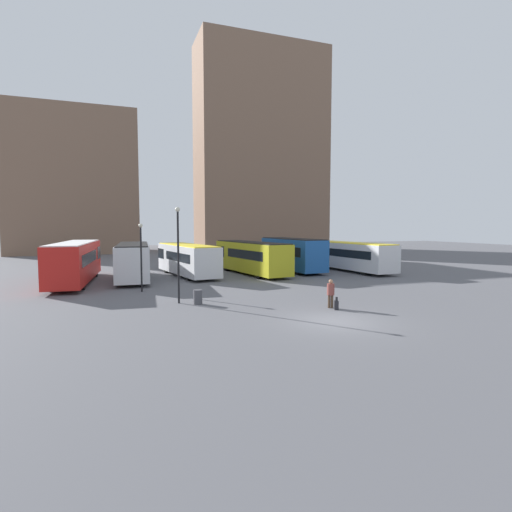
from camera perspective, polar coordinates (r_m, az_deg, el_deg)
ground_plane at (r=19.82m, az=11.15°, el=-9.13°), size 160.00×160.00×0.00m
building_block_left at (r=75.50m, az=-24.36°, el=9.38°), size 19.80×14.15×23.40m
building_block_right at (r=81.52m, az=0.77°, el=15.04°), size 25.25×10.32×39.40m
bus_0 at (r=35.08m, az=-24.38°, el=-0.62°), size 3.46×12.48×3.27m
bus_1 at (r=35.39m, az=-17.15°, el=-0.57°), size 3.25×10.12×3.08m
bus_2 at (r=37.17m, az=-9.82°, el=-0.38°), size 4.19×10.50×2.88m
bus_3 at (r=38.14m, az=-0.77°, el=-0.04°), size 4.13×11.40×3.06m
bus_4 at (r=40.55m, az=5.15°, el=0.38°), size 3.21×9.56×3.32m
bus_5 at (r=41.51m, az=13.42°, el=0.09°), size 3.47×10.97×2.90m
traveler at (r=22.71m, az=10.62°, el=-4.94°), size 0.54×0.54×1.61m
suitcase at (r=22.43m, az=11.39°, el=-6.88°), size 0.32×0.37×0.72m
lamp_post_0 at (r=23.85m, az=-11.06°, el=1.27°), size 0.28×0.28×5.68m
lamp_post_1 at (r=28.68m, az=-16.10°, el=0.70°), size 0.28×0.28×4.74m
trash_bin at (r=23.70m, az=-8.31°, el=-5.82°), size 0.52×0.52×0.85m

